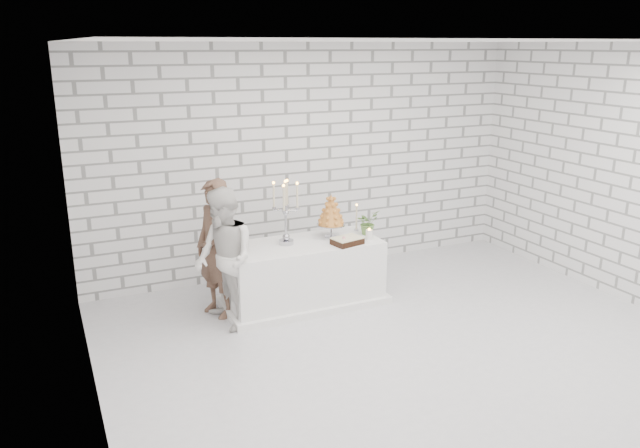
{
  "coord_description": "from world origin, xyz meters",
  "views": [
    {
      "loc": [
        -3.23,
        -4.91,
        2.98
      ],
      "look_at": [
        -0.47,
        1.1,
        1.05
      ],
      "focal_mm": 34.84,
      "sensor_mm": 36.0,
      "label": 1
    }
  ],
  "objects_px": {
    "groom": "(216,249)",
    "bride": "(224,259)",
    "cake_table": "(303,273)",
    "croquembouche": "(331,216)",
    "candelabra": "(286,212)"
  },
  "relations": [
    {
      "from": "bride",
      "to": "croquembouche",
      "type": "distance_m",
      "value": 1.45
    },
    {
      "from": "cake_table",
      "to": "bride",
      "type": "distance_m",
      "value": 1.11
    },
    {
      "from": "cake_table",
      "to": "croquembouche",
      "type": "relative_size",
      "value": 3.39
    },
    {
      "from": "groom",
      "to": "bride",
      "type": "xyz_separation_m",
      "value": [
        -0.01,
        -0.34,
        -0.02
      ]
    },
    {
      "from": "groom",
      "to": "candelabra",
      "type": "height_order",
      "value": "groom"
    },
    {
      "from": "groom",
      "to": "candelabra",
      "type": "distance_m",
      "value": 0.88
    },
    {
      "from": "cake_table",
      "to": "croquembouche",
      "type": "xyz_separation_m",
      "value": [
        0.39,
        0.06,
        0.64
      ]
    },
    {
      "from": "cake_table",
      "to": "bride",
      "type": "relative_size",
      "value": 1.17
    },
    {
      "from": "cake_table",
      "to": "groom",
      "type": "xyz_separation_m",
      "value": [
        -1.0,
        0.11,
        0.41
      ]
    },
    {
      "from": "groom",
      "to": "candelabra",
      "type": "bearing_deg",
      "value": 60.78
    },
    {
      "from": "bride",
      "to": "cake_table",
      "type": "bearing_deg",
      "value": 96.73
    },
    {
      "from": "cake_table",
      "to": "candelabra",
      "type": "distance_m",
      "value": 0.78
    },
    {
      "from": "cake_table",
      "to": "bride",
      "type": "bearing_deg",
      "value": -167.39
    },
    {
      "from": "groom",
      "to": "cake_table",
      "type": "bearing_deg",
      "value": 59.15
    },
    {
      "from": "groom",
      "to": "candelabra",
      "type": "relative_size",
      "value": 2.08
    }
  ]
}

